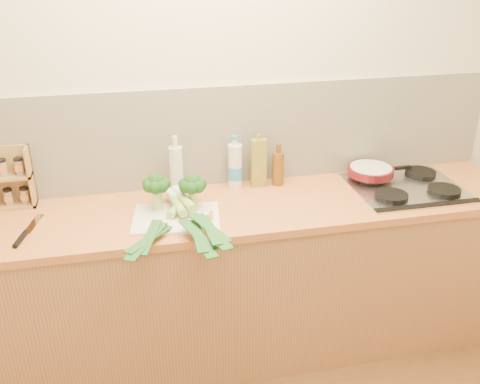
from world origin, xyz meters
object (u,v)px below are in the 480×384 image
Objects in this scene: skillet at (371,170)px; gas_hob at (407,186)px; chopping_board at (176,218)px; chefs_knife at (24,235)px; spice_rack at (6,181)px.

gas_hob is at bearing -45.42° from skillet.
gas_hob is 1.42× the size of chopping_board.
chefs_knife is at bearing -172.98° from skillet.
skillet reaches higher than gas_hob.
chefs_knife is at bearing -177.00° from gas_hob.
gas_hob reaches higher than chefs_knife.
skillet is at bearing 19.63° from chopping_board.
chopping_board is 1.33× the size of spice_rack.
spice_rack is at bearing 120.71° from chefs_knife.
gas_hob is 1.88× the size of spice_rack.
spice_rack is at bearing 176.09° from skillet.
skillet is 1.21× the size of spice_rack.
skillet is at bearing 21.04° from chefs_knife.
skillet is at bearing -3.14° from spice_rack.
chopping_board is at bearing -22.34° from spice_rack.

